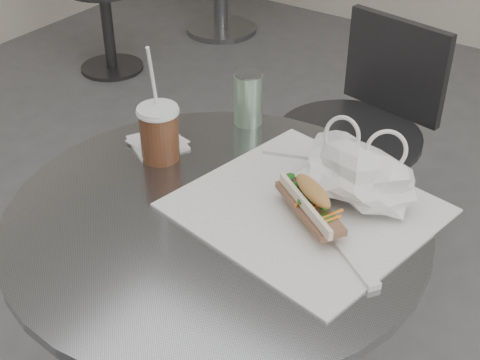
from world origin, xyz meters
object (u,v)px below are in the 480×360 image
Objects in this scene: chair_far at (354,171)px; cafe_table at (219,322)px; drink_can at (248,99)px; iced_coffee at (159,132)px; banh_mi at (311,204)px; sunglasses at (327,189)px; bg_chair at (100,14)px.

cafe_table is at bearing 107.57° from chair_far.
drink_can is at bearing 96.14° from chair_far.
iced_coffee is 0.23m from drink_can.
chair_far is (-0.10, 0.81, -0.11)m from cafe_table.
banh_mi reaches higher than chair_far.
sunglasses is at bearing 47.87° from cafe_table.
sunglasses is (-0.01, 0.08, -0.02)m from banh_mi.
bg_chair is at bearing 145.29° from drink_can.
chair_far reaches higher than bg_chair.
drink_can is (-0.28, 0.15, 0.04)m from sunglasses.
iced_coffee is 2.07× the size of drink_can.
bg_chair is at bearing 140.95° from cafe_table.
bg_chair is 2.34m from sunglasses.
bg_chair is 2.04m from drink_can.
chair_far is at bearing 66.28° from sunglasses.
cafe_table reaches higher than bg_chair.
iced_coffee is at bearing -106.15° from drink_can.
sunglasses is at bearing -28.82° from bg_chair.
banh_mi is (0.15, 0.07, 0.31)m from cafe_table.
banh_mi is at bearing -125.74° from sunglasses.
iced_coffee reaches higher than bg_chair.
chair_far is 1.78m from bg_chair.
iced_coffee is (-0.20, 0.09, 0.33)m from cafe_table.
bg_chair is (-1.67, 0.62, -0.05)m from chair_far.
banh_mi is 0.91× the size of iced_coffee.
bg_chair is at bearing 102.88° from sunglasses.
bg_chair is 6.69× the size of sunglasses.
iced_coffee is (-0.11, -0.73, 0.45)m from chair_far.
iced_coffee reaches higher than sunglasses.
banh_mi reaches higher than sunglasses.
drink_can reaches higher than sunglasses.
iced_coffee is at bearing 147.84° from sunglasses.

